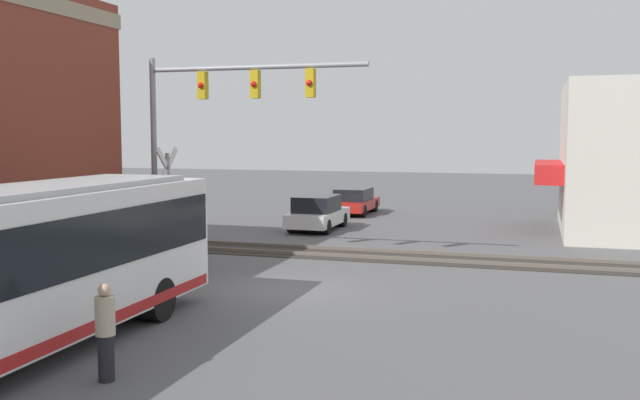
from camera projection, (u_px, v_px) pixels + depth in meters
ground_plane at (287, 290)px, 19.45m from camera, size 120.00×120.00×0.00m
city_bus at (7, 268)px, 13.09m from camera, size 11.33×2.59×3.25m
traffic_signal_gantry at (215, 109)px, 23.59m from camera, size 0.42×7.63×6.80m
crossing_signal at (168, 191)px, 24.25m from camera, size 1.41×1.18×3.81m
rail_track_near at (344, 254)px, 25.16m from camera, size 2.60×60.00×0.15m
parked_car_white at (318, 214)px, 31.54m from camera, size 4.29×1.82×1.54m
parked_car_red at (354, 202)px, 37.80m from camera, size 4.36×1.82×1.38m
pedestrian_near_bus at (105, 332)px, 12.20m from camera, size 0.34×0.34×1.71m
pedestrian_at_crossing at (183, 238)px, 23.45m from camera, size 0.34×0.34×1.63m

